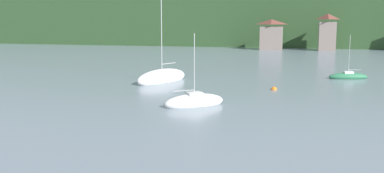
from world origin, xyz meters
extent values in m
cube|color=#2D4C28|center=(0.00, 146.02, 7.42)|extent=(352.00, 41.60, 14.83)
ellipsoid|color=#2D4C28|center=(-39.92, 156.42, 5.19)|extent=(246.40, 29.12, 40.40)
cube|color=gray|center=(0.00, 118.83, 2.58)|extent=(4.84, 3.21, 5.16)
pyramid|color=brown|center=(0.00, 118.83, 6.20)|extent=(5.09, 3.37, 1.12)
cube|color=gray|center=(11.90, 119.43, 3.11)|extent=(3.52, 4.41, 6.21)
pyramid|color=brown|center=(11.90, 119.43, 7.36)|extent=(3.70, 4.63, 1.23)
ellipsoid|color=#2D754C|center=(11.92, 73.56, 0.22)|extent=(4.73, 2.42, 0.98)
cylinder|color=#B7B7BC|center=(11.92, 73.56, 2.77)|extent=(0.05, 0.05, 4.57)
cylinder|color=#ADADB2|center=(12.65, 73.75, 1.04)|extent=(1.46, 0.42, 0.05)
cube|color=silver|center=(11.92, 73.56, 0.68)|extent=(1.22, 1.02, 0.38)
ellipsoid|color=white|center=(-8.33, 65.80, 0.45)|extent=(4.87, 7.55, 2.00)
cylinder|color=#B7B7BC|center=(-8.33, 65.80, 5.02)|extent=(0.09, 0.09, 8.05)
cylinder|color=#ADADB2|center=(-7.86, 66.82, 1.96)|extent=(1.02, 2.08, 0.08)
ellipsoid|color=white|center=(-1.70, 53.70, 0.31)|extent=(4.89, 4.21, 1.38)
cylinder|color=#B7B7BC|center=(-1.70, 53.70, 3.25)|extent=(0.06, 0.06, 5.11)
cylinder|color=#ADADB2|center=(-2.42, 53.16, 1.31)|extent=(1.47, 1.14, 0.05)
cube|color=silver|center=(-1.70, 53.70, 0.91)|extent=(1.48, 1.43, 0.44)
sphere|color=orange|center=(4.01, 63.49, 0.00)|extent=(0.59, 0.59, 0.59)
camera|label=1|loc=(6.41, 20.47, 6.96)|focal=40.65mm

